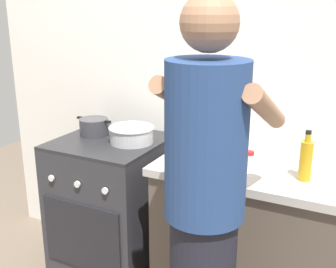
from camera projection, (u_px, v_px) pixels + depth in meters
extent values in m
cube|color=silver|center=(221.00, 79.00, 2.41)|extent=(3.20, 0.10, 2.50)
cube|color=brown|center=(255.00, 249.00, 2.20)|extent=(0.96, 0.56, 0.86)
cube|color=#B7B2A8|center=(261.00, 169.00, 2.07)|extent=(1.00, 0.60, 0.04)
cube|color=#2D2D33|center=(113.00, 211.00, 2.59)|extent=(0.60, 0.60, 0.88)
cube|color=#232326|center=(110.00, 141.00, 2.46)|extent=(0.60, 0.60, 0.02)
cube|color=black|center=(82.00, 237.00, 2.34)|extent=(0.51, 0.01, 0.40)
cylinder|color=silver|center=(51.00, 178.00, 2.32)|extent=(0.04, 0.01, 0.04)
cylinder|color=silver|center=(77.00, 184.00, 2.24)|extent=(0.04, 0.01, 0.04)
cylinder|color=silver|center=(105.00, 191.00, 2.16)|extent=(0.04, 0.01, 0.04)
cylinder|color=#38383D|center=(94.00, 127.00, 2.54)|extent=(0.17, 0.17, 0.10)
cube|color=black|center=(80.00, 118.00, 2.57)|extent=(0.04, 0.02, 0.01)
cube|color=black|center=(108.00, 122.00, 2.48)|extent=(0.04, 0.02, 0.01)
cylinder|color=#B7B7BC|center=(131.00, 135.00, 2.40)|extent=(0.25, 0.25, 0.09)
torus|color=#B7B7BC|center=(131.00, 128.00, 2.39)|extent=(0.26, 0.26, 0.01)
cylinder|color=silver|center=(235.00, 135.00, 2.30)|extent=(0.10, 0.10, 0.14)
cylinder|color=black|center=(235.00, 123.00, 2.28)|extent=(0.04, 0.03, 0.25)
sphere|color=black|center=(237.00, 98.00, 2.24)|extent=(0.03, 0.03, 0.03)
cylinder|color=silver|center=(236.00, 120.00, 2.27)|extent=(0.05, 0.02, 0.30)
sphere|color=silver|center=(237.00, 91.00, 2.23)|extent=(0.03, 0.03, 0.03)
cylinder|color=silver|center=(238.00, 121.00, 2.28)|extent=(0.01, 0.06, 0.27)
sphere|color=silver|center=(239.00, 94.00, 2.23)|extent=(0.03, 0.03, 0.03)
cylinder|color=#9E7547|center=(238.00, 122.00, 2.27)|extent=(0.03, 0.04, 0.26)
sphere|color=#9E7547|center=(240.00, 97.00, 2.22)|extent=(0.03, 0.03, 0.03)
cylinder|color=white|center=(240.00, 122.00, 2.28)|extent=(0.04, 0.06, 0.25)
sphere|color=white|center=(241.00, 98.00, 2.25)|extent=(0.03, 0.03, 0.03)
cylinder|color=silver|center=(250.00, 161.00, 2.03)|extent=(0.04, 0.04, 0.06)
cylinder|color=red|center=(250.00, 153.00, 2.02)|extent=(0.04, 0.04, 0.02)
cylinder|color=gold|center=(306.00, 161.00, 1.87)|extent=(0.06, 0.06, 0.18)
cylinder|color=gold|center=(308.00, 138.00, 1.83)|extent=(0.03, 0.03, 0.04)
cylinder|color=black|center=(309.00, 132.00, 1.83)|extent=(0.03, 0.03, 0.02)
cylinder|color=navy|center=(206.00, 141.00, 1.50)|extent=(0.30, 0.30, 0.58)
sphere|color=#A07254|center=(209.00, 22.00, 1.38)|extent=(0.20, 0.20, 0.20)
cylinder|color=#A07254|center=(180.00, 99.00, 1.66)|extent=(0.07, 0.41, 0.24)
cylinder|color=#A07254|center=(266.00, 108.00, 1.51)|extent=(0.07, 0.41, 0.24)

